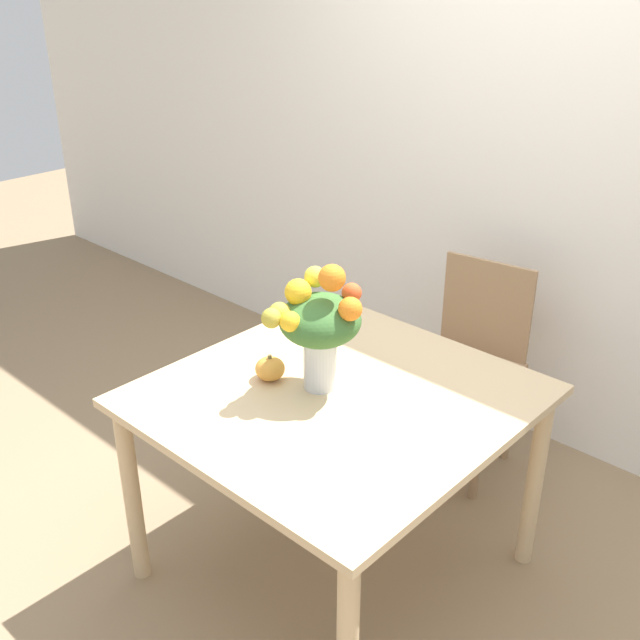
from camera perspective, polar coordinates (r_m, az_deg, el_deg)
ground_plane at (r=2.94m, az=1.15°, el=-18.20°), size 12.00×12.00×0.00m
wall_back at (r=3.30m, az=17.33°, el=12.66°), size 8.00×0.06×2.70m
dining_table at (r=2.52m, az=1.29°, el=-7.39°), size 1.11×1.14×0.76m
flower_vase at (r=2.39m, az=-0.10°, el=-0.29°), size 0.29×0.32×0.45m
pumpkin at (r=2.53m, az=-3.83°, el=-3.71°), size 0.10×0.10×0.09m
dining_chair_near_window at (r=3.27m, az=11.29°, el=-3.22°), size 0.47×0.47×0.90m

